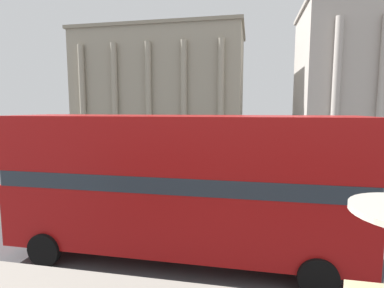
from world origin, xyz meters
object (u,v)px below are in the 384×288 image
at_px(double_decker_bus, 179,181).
at_px(traffic_light_near, 187,157).
at_px(plaza_building_left, 163,85).
at_px(car_maroon, 365,169).
at_px(pedestrian_blue, 136,176).
at_px(traffic_light_mid, 190,139).
at_px(pedestrian_red, 176,142).

height_order(double_decker_bus, traffic_light_near, double_decker_bus).
distance_m(plaza_building_left, car_maroon, 36.77).
height_order(traffic_light_near, car_maroon, traffic_light_near).
distance_m(car_maroon, pedestrian_blue, 14.58).
relative_size(double_decker_bus, traffic_light_mid, 2.54).
height_order(traffic_light_mid, car_maroon, traffic_light_mid).
xyz_separation_m(double_decker_bus, pedestrian_red, (-5.82, 22.66, -1.36)).
bearing_deg(traffic_light_mid, pedestrian_red, 108.02).
relative_size(car_maroon, pedestrian_red, 2.31).
bearing_deg(car_maroon, pedestrian_red, 83.71).
relative_size(plaza_building_left, traffic_light_near, 7.07).
relative_size(plaza_building_left, car_maroon, 6.41).
distance_m(double_decker_bus, plaza_building_left, 43.04).
xyz_separation_m(traffic_light_near, pedestrian_red, (-5.22, 18.72, -1.43)).
relative_size(plaza_building_left, traffic_light_mid, 6.62).
bearing_deg(double_decker_bus, plaza_building_left, 103.25).
height_order(plaza_building_left, traffic_light_mid, plaza_building_left).
height_order(plaza_building_left, pedestrian_red, plaza_building_left).
height_order(car_maroon, pedestrian_red, pedestrian_red).
distance_m(pedestrian_blue, pedestrian_red, 16.22).
xyz_separation_m(car_maroon, pedestrian_blue, (-13.39, -5.78, 0.23)).
relative_size(plaza_building_left, pedestrian_blue, 16.59).
bearing_deg(car_maroon, plaza_building_left, 65.73).
relative_size(car_maroon, pedestrian_blue, 2.59).
relative_size(traffic_light_near, pedestrian_red, 2.09).
bearing_deg(double_decker_bus, pedestrian_red, 100.39).
distance_m(traffic_light_near, pedestrian_red, 19.49).
bearing_deg(traffic_light_mid, double_decker_bus, -80.36).
height_order(pedestrian_blue, pedestrian_red, pedestrian_red).
distance_m(traffic_light_near, car_maroon, 13.18).
height_order(plaza_building_left, traffic_light_near, plaza_building_left).
bearing_deg(plaza_building_left, pedestrian_red, -69.27).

